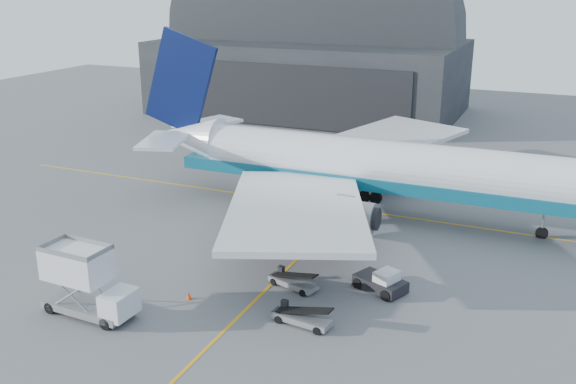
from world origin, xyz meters
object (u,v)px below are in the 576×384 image
at_px(catering_truck, 85,283).
at_px(pushback_tug, 381,282).
at_px(belt_loader_a, 302,317).
at_px(airliner, 362,165).
at_px(belt_loader_b, 293,281).

distance_m(catering_truck, pushback_tug, 21.09).
relative_size(pushback_tug, belt_loader_a, 0.99).
relative_size(catering_truck, belt_loader_a, 1.59).
distance_m(catering_truck, belt_loader_a, 14.90).
xyz_separation_m(airliner, catering_truck, (-11.13, -27.03, -2.49)).
bearing_deg(catering_truck, pushback_tug, 35.46).
distance_m(airliner, pushback_tug, 17.39).
distance_m(belt_loader_a, belt_loader_b, 5.43).
height_order(pushback_tug, belt_loader_b, pushback_tug).
bearing_deg(airliner, pushback_tug, -67.37).
bearing_deg(pushback_tug, belt_loader_a, -93.93).
height_order(airliner, catering_truck, airliner).
distance_m(catering_truck, belt_loader_b, 14.84).
bearing_deg(airliner, catering_truck, -112.37).
bearing_deg(belt_loader_a, pushback_tug, 69.13).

